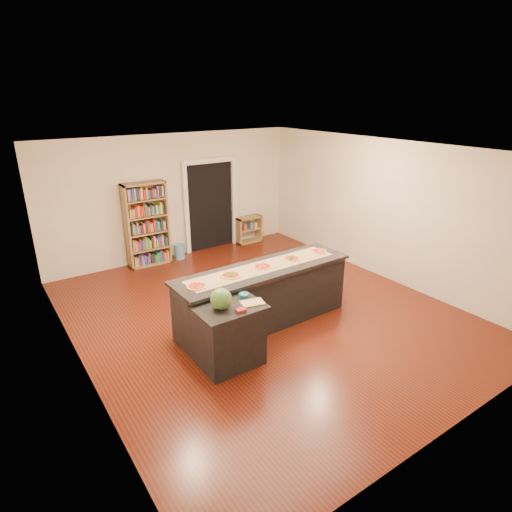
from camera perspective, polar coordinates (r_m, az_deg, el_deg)
room at (r=7.03m, az=0.92°, el=2.56°), size 6.00×7.00×2.80m
doorway at (r=10.39m, az=-6.12°, el=7.39°), size 1.40×0.09×2.21m
kitchen_island at (r=7.04m, az=1.01°, el=-5.31°), size 3.04×0.82×1.00m
side_counter at (r=6.06m, az=-3.51°, el=-10.51°), size 0.93×0.68×0.92m
bookshelf at (r=9.64m, az=-14.35°, el=4.08°), size 0.93×0.33×1.85m
low_shelf at (r=10.98m, az=-0.99°, el=3.57°), size 0.67×0.29×0.67m
waste_bin at (r=10.07m, az=-10.16°, el=0.62°), size 0.24×0.24×0.35m
kraft_paper at (r=6.85m, az=0.93°, el=-1.49°), size 2.65×0.53×0.00m
watermelon at (r=5.71m, az=-4.70°, el=-5.71°), size 0.29×0.29×0.29m
cutting_board at (r=5.89m, az=-0.48°, el=-6.26°), size 0.35×0.27×0.02m
package_red at (r=5.67m, az=-2.02°, el=-7.28°), size 0.14×0.11×0.05m
package_teal at (r=6.06m, az=-1.63°, el=-5.26°), size 0.14×0.14×0.05m
pizza_a at (r=6.22m, az=-7.89°, el=-3.99°), size 0.28×0.28×0.02m
pizza_b at (r=6.53m, az=-3.37°, el=-2.58°), size 0.31×0.31×0.02m
pizza_c at (r=6.85m, az=0.88°, el=-1.37°), size 0.30×0.30×0.02m
pizza_d at (r=7.20m, az=4.81°, el=-0.32°), size 0.30×0.30×0.02m
pizza_e at (r=7.58m, az=8.37°, el=0.64°), size 0.29×0.29×0.02m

